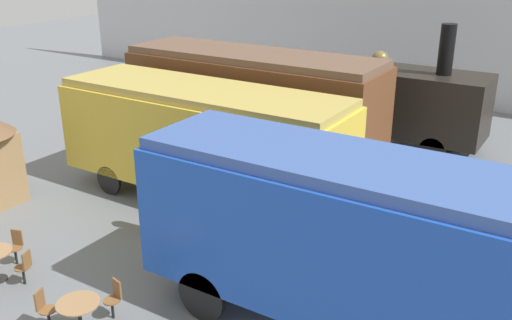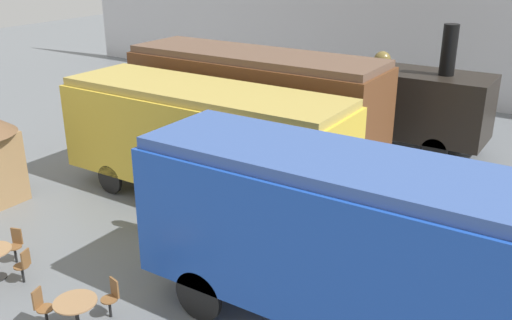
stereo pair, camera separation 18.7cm
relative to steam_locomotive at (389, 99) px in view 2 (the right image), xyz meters
name	(u,v)px [view 2 (the right image)]	position (x,y,z in m)	size (l,w,h in m)	color
ground_plane	(245,226)	(-0.82, -8.75, -1.82)	(80.00, 80.00, 0.00)	slate
backdrop_wall	(431,8)	(-0.82, 7.07, 2.68)	(44.00, 0.15, 9.00)	silver
steam_locomotive	(389,99)	(0.00, 0.00, 0.00)	(7.43, 2.40, 4.78)	black
passenger_coach_wooden	(254,98)	(-3.34, -4.36, 0.54)	(9.18, 2.85, 3.95)	brown
passenger_coach_vintage	(204,135)	(-2.90, -7.83, 0.22)	(9.07, 2.86, 3.50)	gold
streamlined_locomotive	(362,240)	(3.72, -11.55, 0.40)	(9.49, 2.58, 3.79)	blue
cafe_table_mid	(76,308)	(-1.10, -14.46, -1.23)	(0.88, 0.88, 0.75)	black
cafe_chair_0	(16,243)	(-4.56, -13.37, -1.31)	(0.37, 0.39, 0.87)	black
cafe_chair_3	(24,264)	(-3.55, -13.89, -1.31)	(0.39, 0.37, 0.87)	black
cafe_chair_5	(112,295)	(-0.91, -13.67, -1.31)	(0.36, 0.38, 0.87)	black
cafe_chair_6	(42,305)	(-1.87, -14.70, -1.31)	(0.39, 0.37, 0.87)	black
visitor_person	(151,201)	(-2.76, -10.41, -0.88)	(0.34, 0.34, 1.73)	#262633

